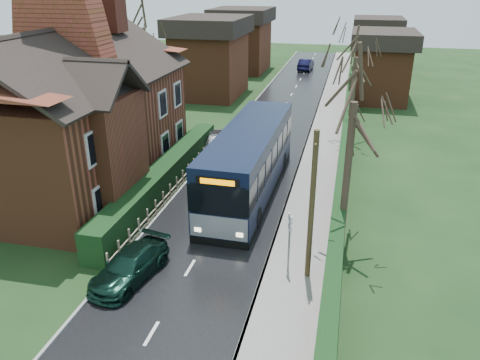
% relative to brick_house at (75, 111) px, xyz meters
% --- Properties ---
extents(ground, '(140.00, 140.00, 0.00)m').
position_rel_brick_house_xyz_m(ground, '(8.73, -4.78, -4.38)').
color(ground, '#26411C').
rests_on(ground, ground).
extents(road, '(6.00, 100.00, 0.02)m').
position_rel_brick_house_xyz_m(road, '(8.73, 5.22, -4.37)').
color(road, black).
rests_on(road, ground).
extents(pavement, '(2.50, 100.00, 0.14)m').
position_rel_brick_house_xyz_m(pavement, '(12.98, 5.22, -4.31)').
color(pavement, slate).
rests_on(pavement, ground).
extents(kerb_right, '(0.12, 100.00, 0.14)m').
position_rel_brick_house_xyz_m(kerb_right, '(11.78, 5.22, -4.31)').
color(kerb_right, gray).
rests_on(kerb_right, ground).
extents(kerb_left, '(0.12, 100.00, 0.10)m').
position_rel_brick_house_xyz_m(kerb_left, '(5.68, 5.22, -4.33)').
color(kerb_left, gray).
rests_on(kerb_left, ground).
extents(front_hedge, '(1.20, 16.00, 1.60)m').
position_rel_brick_house_xyz_m(front_hedge, '(4.83, 0.22, -3.58)').
color(front_hedge, black).
rests_on(front_hedge, ground).
extents(picket_fence, '(0.10, 16.00, 0.90)m').
position_rel_brick_house_xyz_m(picket_fence, '(5.58, 0.22, -3.93)').
color(picket_fence, tan).
rests_on(picket_fence, ground).
extents(right_wall_hedge, '(0.60, 50.00, 1.80)m').
position_rel_brick_house_xyz_m(right_wall_hedge, '(14.53, 5.22, -3.36)').
color(right_wall_hedge, brown).
rests_on(right_wall_hedge, ground).
extents(brick_house, '(9.30, 14.60, 10.30)m').
position_rel_brick_house_xyz_m(brick_house, '(0.00, 0.00, 0.00)').
color(brick_house, brown).
rests_on(brick_house, ground).
extents(bus, '(2.93, 12.19, 3.69)m').
position_rel_brick_house_xyz_m(bus, '(9.53, 1.11, -2.55)').
color(bus, black).
rests_on(bus, ground).
extents(car_silver, '(2.63, 4.66, 1.49)m').
position_rel_brick_house_xyz_m(car_silver, '(6.04, 6.75, -3.63)').
color(car_silver, '#A1A1A5').
rests_on(car_silver, ground).
extents(car_green, '(2.36, 4.26, 1.17)m').
position_rel_brick_house_xyz_m(car_green, '(6.67, -7.99, -3.79)').
color(car_green, black).
rests_on(car_green, ground).
extents(car_distant, '(1.77, 4.48, 1.45)m').
position_rel_brick_house_xyz_m(car_distant, '(8.69, 39.37, -3.65)').
color(car_distant, black).
rests_on(car_distant, ground).
extents(bus_stop_sign, '(0.22, 0.39, 2.72)m').
position_rel_brick_house_xyz_m(bus_stop_sign, '(12.73, -6.18, -2.58)').
color(bus_stop_sign, slate).
rests_on(bus_stop_sign, ground).
extents(telegraph_pole, '(0.21, 0.80, 6.20)m').
position_rel_brick_house_xyz_m(telegraph_pole, '(13.53, -6.34, -1.24)').
color(telegraph_pole, '#332816').
rests_on(telegraph_pole, ground).
extents(tree_right_near, '(4.33, 4.33, 9.36)m').
position_rel_brick_house_xyz_m(tree_right_near, '(14.73, -3.37, 2.62)').
color(tree_right_near, '#362820').
rests_on(tree_right_near, ground).
extents(tree_right_far, '(4.42, 4.42, 8.53)m').
position_rel_brick_house_xyz_m(tree_right_far, '(14.73, 12.07, 2.00)').
color(tree_right_far, '#3C2F23').
rests_on(tree_right_far, ground).
extents(tree_house_side, '(4.72, 4.72, 10.72)m').
position_rel_brick_house_xyz_m(tree_house_side, '(-1.45, 12.85, 3.63)').
color(tree_house_side, '#33291E').
rests_on(tree_house_side, ground).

